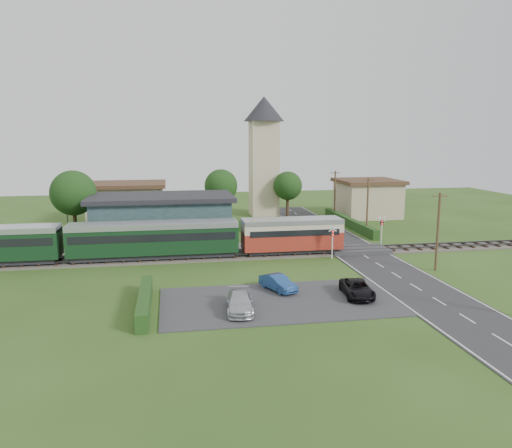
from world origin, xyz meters
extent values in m
plane|color=#2D4C19|center=(0.00, 0.00, 0.00)|extent=(120.00, 120.00, 0.00)
cube|color=#4C443D|center=(0.00, 2.00, 0.10)|extent=(76.00, 3.20, 0.20)
cube|color=#3F3F47|center=(0.00, 1.28, 0.42)|extent=(76.00, 0.08, 0.15)
cube|color=#3F3F47|center=(0.00, 2.72, 0.42)|extent=(76.00, 0.08, 0.15)
cube|color=#28282B|center=(10.00, 0.00, 0.03)|extent=(6.00, 70.00, 0.05)
cube|color=#333335|center=(-1.50, -12.00, 0.04)|extent=(17.00, 9.00, 0.08)
cube|color=#333335|center=(10.00, 2.00, 0.23)|extent=(6.20, 3.40, 0.45)
cube|color=gray|center=(-10.00, 5.20, 0.23)|extent=(30.00, 3.00, 0.45)
cube|color=beige|center=(-18.00, 5.20, 1.65)|extent=(2.00, 2.00, 2.40)
cube|color=#232328|center=(-18.00, 5.20, 2.93)|extent=(2.30, 2.30, 0.15)
cube|color=#273F3F|center=(-10.00, 11.00, 2.40)|extent=(15.00, 8.00, 4.80)
cube|color=#232328|center=(-10.00, 11.00, 5.05)|extent=(16.00, 9.00, 0.50)
cube|color=#232328|center=(-10.00, 7.06, 1.10)|extent=(1.20, 0.12, 2.20)
cube|color=black|center=(-15.00, 7.06, 2.40)|extent=(1.00, 0.12, 1.20)
cube|color=black|center=(-13.00, 7.06, 2.40)|extent=(1.00, 0.12, 1.20)
cube|color=black|center=(-7.00, 7.06, 2.40)|extent=(1.00, 0.12, 1.20)
cube|color=black|center=(-5.00, 7.06, 2.40)|extent=(1.00, 0.12, 1.20)
cube|color=#232328|center=(2.94, 2.00, 0.59)|extent=(9.00, 2.20, 0.50)
cube|color=#9F2B1E|center=(2.94, 2.00, 1.59)|extent=(10.00, 2.80, 1.80)
cube|color=beige|center=(2.94, 2.00, 2.84)|extent=(10.00, 2.82, 0.90)
cube|color=black|center=(2.94, 2.00, 2.49)|extent=(9.00, 2.88, 0.60)
cube|color=#B0B3BB|center=(2.94, 2.00, 3.49)|extent=(10.00, 2.90, 0.45)
cube|color=#232328|center=(-10.66, 2.00, 0.59)|extent=(15.20, 2.20, 0.50)
cube|color=black|center=(-10.66, 2.00, 2.09)|extent=(16.00, 2.80, 2.60)
cube|color=black|center=(-10.66, 2.00, 2.49)|extent=(15.40, 2.86, 0.70)
cube|color=#B0B3BB|center=(-10.66, 2.00, 3.49)|extent=(16.00, 2.90, 0.50)
cube|color=beige|center=(5.00, 28.00, 7.00)|extent=(4.00, 4.00, 14.00)
cone|color=#232328|center=(5.00, 28.00, 15.80)|extent=(6.00, 6.00, 3.60)
cube|color=tan|center=(-15.00, 25.00, 2.50)|extent=(10.00, 8.00, 5.00)
cube|color=#472D1E|center=(-15.00, 25.00, 5.25)|extent=(10.80, 8.80, 0.50)
cube|color=tan|center=(20.00, 24.00, 2.50)|extent=(8.00, 8.00, 5.00)
cube|color=#472D1E|center=(20.00, 24.00, 5.25)|extent=(8.80, 8.80, 0.50)
cube|color=#193814|center=(-11.00, -12.00, 0.60)|extent=(0.80, 9.00, 1.20)
cube|color=#193814|center=(14.20, 16.00, 0.60)|extent=(0.80, 18.00, 1.20)
cube|color=#193814|center=(-10.00, 15.50, 0.65)|extent=(22.00, 0.80, 1.30)
cylinder|color=#332316|center=(-20.00, 14.00, 2.06)|extent=(0.44, 0.44, 4.12)
sphere|color=#143311|center=(-20.00, 14.00, 5.40)|extent=(5.20, 5.20, 5.20)
cylinder|color=#332316|center=(-2.00, 23.00, 1.93)|extent=(0.44, 0.44, 3.85)
sphere|color=#143311|center=(-2.00, 23.00, 5.04)|extent=(4.60, 4.60, 4.60)
cylinder|color=#332316|center=(8.00, 25.00, 1.79)|extent=(0.44, 0.44, 3.58)
sphere|color=#143311|center=(8.00, 25.00, 4.68)|extent=(4.20, 4.20, 4.20)
cylinder|color=#473321|center=(14.20, -6.00, 3.50)|extent=(0.22, 0.22, 7.00)
cube|color=#473321|center=(14.20, -6.00, 6.70)|extent=(1.40, 0.10, 0.10)
cylinder|color=#473321|center=(14.20, 10.00, 3.50)|extent=(0.22, 0.22, 7.00)
cube|color=#473321|center=(14.20, 10.00, 6.70)|extent=(1.40, 0.10, 0.10)
cylinder|color=#473321|center=(14.20, 22.00, 3.50)|extent=(0.22, 0.22, 7.00)
cube|color=#473321|center=(14.20, 22.00, 6.70)|extent=(1.40, 0.10, 0.10)
cylinder|color=silver|center=(6.40, -0.40, 1.50)|extent=(0.12, 0.12, 3.00)
cube|color=#232328|center=(6.40, -0.40, 2.60)|extent=(0.35, 0.18, 0.55)
sphere|color=#FF190C|center=(6.40, -0.52, 2.75)|extent=(0.14, 0.14, 0.14)
sphere|color=#FF190C|center=(6.40, -0.52, 2.45)|extent=(0.14, 0.14, 0.14)
cube|color=silver|center=(6.40, -0.40, 3.00)|extent=(0.84, 0.05, 0.55)
cube|color=silver|center=(6.40, -0.40, 3.00)|extent=(0.84, 0.05, 0.55)
cylinder|color=silver|center=(13.60, 4.40, 1.50)|extent=(0.12, 0.12, 3.00)
cube|color=#232328|center=(13.60, 4.40, 2.60)|extent=(0.35, 0.18, 0.55)
sphere|color=#FF190C|center=(13.60, 4.28, 2.75)|extent=(0.14, 0.14, 0.14)
sphere|color=#FF190C|center=(13.60, 4.28, 2.45)|extent=(0.14, 0.14, 0.14)
cube|color=silver|center=(13.60, 4.40, 3.00)|extent=(0.84, 0.05, 0.55)
cube|color=silver|center=(13.60, 4.40, 3.00)|extent=(0.84, 0.05, 0.55)
cylinder|color=#3F3F47|center=(-22.00, 20.00, 2.50)|extent=(0.14, 0.14, 5.00)
sphere|color=orange|center=(-22.00, 20.00, 5.00)|extent=(0.30, 0.30, 0.30)
cylinder|color=#3F3F47|center=(16.00, 27.00, 2.50)|extent=(0.14, 0.14, 5.00)
sphere|color=orange|center=(16.00, 27.00, 5.00)|extent=(0.30, 0.30, 0.30)
imported|color=navy|center=(9.49, 16.78, 0.64)|extent=(3.62, 1.90, 1.18)
imported|color=navy|center=(-1.00, -9.50, 0.68)|extent=(2.62, 3.83, 1.19)
imported|color=#B9BCC4|center=(-4.58, -13.62, 0.71)|extent=(2.18, 4.48, 1.25)
imported|color=black|center=(4.50, -11.95, 0.68)|extent=(2.48, 4.50, 1.19)
imported|color=gray|center=(-3.76, 5.08, 1.33)|extent=(0.72, 0.55, 1.77)
imported|color=gray|center=(-14.70, 4.41, 1.44)|extent=(0.99, 1.13, 1.97)
camera|label=1|loc=(-9.07, -45.84, 11.91)|focal=35.00mm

